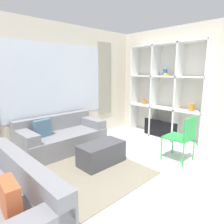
{
  "coord_description": "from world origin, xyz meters",
  "views": [
    {
      "loc": [
        -2.22,
        -1.31,
        1.66
      ],
      "look_at": [
        0.53,
        1.52,
        0.85
      ],
      "focal_mm": 32.0,
      "sensor_mm": 36.0,
      "label": 1
    }
  ],
  "objects_px": {
    "couch_main": "(62,138)",
    "ottoman": "(101,154)",
    "folding_chair": "(183,135)",
    "shelving_unit": "(166,94)"
  },
  "relations": [
    {
      "from": "ottoman",
      "to": "folding_chair",
      "type": "relative_size",
      "value": 0.96
    },
    {
      "from": "shelving_unit",
      "to": "ottoman",
      "type": "distance_m",
      "value": 2.35
    },
    {
      "from": "ottoman",
      "to": "folding_chair",
      "type": "distance_m",
      "value": 1.53
    },
    {
      "from": "shelving_unit",
      "to": "ottoman",
      "type": "height_order",
      "value": "shelving_unit"
    },
    {
      "from": "shelving_unit",
      "to": "ottoman",
      "type": "xyz_separation_m",
      "value": [
        -2.17,
        -0.03,
        -0.91
      ]
    },
    {
      "from": "couch_main",
      "to": "ottoman",
      "type": "height_order",
      "value": "couch_main"
    },
    {
      "from": "couch_main",
      "to": "ottoman",
      "type": "xyz_separation_m",
      "value": [
        0.17,
        -1.09,
        -0.08
      ]
    },
    {
      "from": "folding_chair",
      "to": "ottoman",
      "type": "bearing_deg",
      "value": -39.95
    },
    {
      "from": "couch_main",
      "to": "folding_chair",
      "type": "height_order",
      "value": "folding_chair"
    },
    {
      "from": "folding_chair",
      "to": "shelving_unit",
      "type": "bearing_deg",
      "value": -135.91
    }
  ]
}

